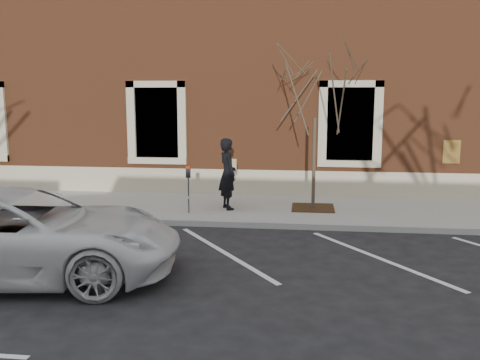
# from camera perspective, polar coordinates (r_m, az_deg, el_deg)

# --- Properties ---
(ground) EXTENTS (120.00, 120.00, 0.00)m
(ground) POSITION_cam_1_polar(r_m,az_deg,el_deg) (13.52, -0.31, -5.02)
(ground) COLOR #28282B
(ground) RESTS_ON ground
(sidewalk_near) EXTENTS (40.00, 3.50, 0.15)m
(sidewalk_near) POSITION_cam_1_polar(r_m,az_deg,el_deg) (15.19, 0.53, -3.11)
(sidewalk_near) COLOR #AAA69F
(sidewalk_near) RESTS_ON ground
(curb_near) EXTENTS (40.00, 0.12, 0.15)m
(curb_near) POSITION_cam_1_polar(r_m,az_deg,el_deg) (13.45, -0.34, -4.76)
(curb_near) COLOR #9E9E99
(curb_near) RESTS_ON ground
(parking_stripes) EXTENTS (28.00, 4.40, 0.01)m
(parking_stripes) POSITION_cam_1_polar(r_m,az_deg,el_deg) (11.42, -1.72, -7.73)
(parking_stripes) COLOR silver
(parking_stripes) RESTS_ON ground
(building_civic) EXTENTS (40.00, 8.62, 8.00)m
(building_civic) POSITION_cam_1_polar(r_m,az_deg,el_deg) (20.81, 2.43, 11.12)
(building_civic) COLOR brown
(building_civic) RESTS_ON ground
(man) EXTENTS (0.75, 0.85, 1.97)m
(man) POSITION_cam_1_polar(r_m,az_deg,el_deg) (14.70, -1.33, 0.66)
(man) COLOR black
(man) RESTS_ON sidewalk_near
(parking_meter) EXTENTS (0.12, 0.09, 1.27)m
(parking_meter) POSITION_cam_1_polar(r_m,az_deg,el_deg) (14.26, -5.54, -0.07)
(parking_meter) COLOR #595B60
(parking_meter) RESTS_ON sidewalk_near
(tree_grate) EXTENTS (1.17, 1.17, 0.03)m
(tree_grate) POSITION_cam_1_polar(r_m,az_deg,el_deg) (15.08, 7.78, -2.95)
(tree_grate) COLOR #3F2614
(tree_grate) RESTS_ON sidewalk_near
(sapling) EXTENTS (2.75, 2.75, 4.58)m
(sapling) POSITION_cam_1_polar(r_m,az_deg,el_deg) (14.73, 8.06, 9.26)
(sapling) COLOR #4D422E
(sapling) RESTS_ON sidewalk_near
(white_truck) EXTENTS (6.17, 3.49, 1.63)m
(white_truck) POSITION_cam_1_polar(r_m,az_deg,el_deg) (10.52, -22.60, -5.38)
(white_truck) COLOR silver
(white_truck) RESTS_ON ground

